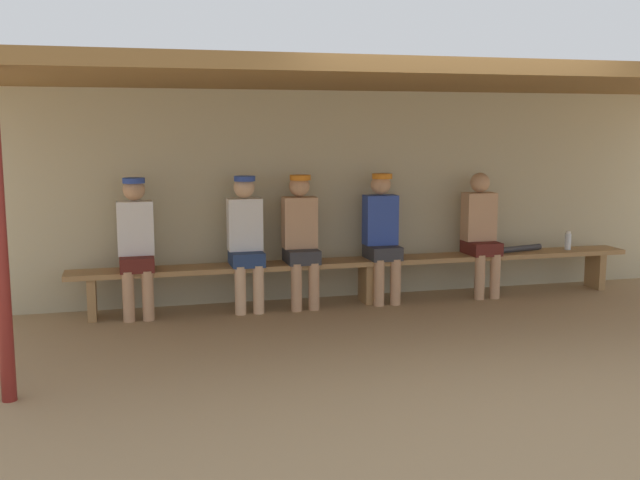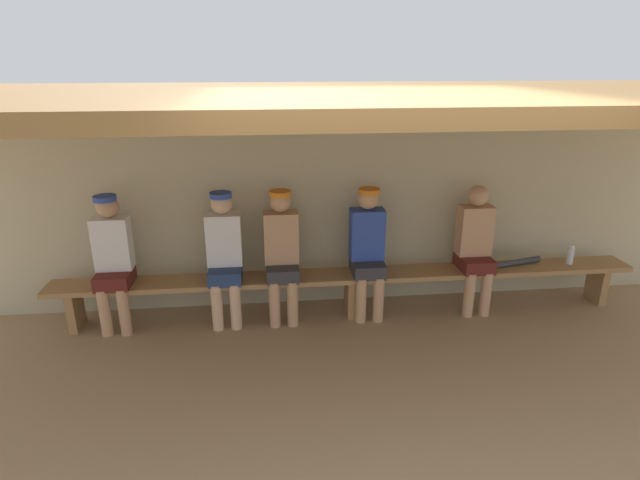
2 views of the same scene
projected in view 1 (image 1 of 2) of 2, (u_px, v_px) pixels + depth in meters
The scene contains 11 objects.
ground_plane at pixel (423, 343), 6.34m from camera, with size 24.00×24.00×0.00m, color #9E7F59.
back_wall at pixel (354, 194), 8.09m from camera, with size 8.00×0.20×2.20m, color #B7AD8C.
dugout_roof at pixel (398, 78), 6.67m from camera, with size 8.00×2.80×0.12m, color brown.
bench at pixel (366, 266), 7.77m from camera, with size 6.00×0.36×0.46m.
player_middle at pixel (301, 234), 7.54m from camera, with size 0.34×0.42×1.34m.
player_with_sunglasses at pixel (382, 231), 7.76m from camera, with size 0.34×0.42×1.34m.
player_in_white at pixel (246, 236), 7.40m from camera, with size 0.34×0.42×1.34m.
player_shirtless_tan at pixel (136, 240), 7.13m from camera, with size 0.34×0.42×1.34m.
player_near_post at pixel (481, 229), 8.05m from camera, with size 0.34×0.42×1.34m.
water_bottle_green at pixel (568, 241), 8.35m from camera, with size 0.07×0.07×0.21m.
baseball_bat at pixel (513, 249), 8.18m from camera, with size 0.07×0.07×0.79m, color #333338.
Camera 1 is at (-2.41, -5.71, 1.82)m, focal length 41.81 mm.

